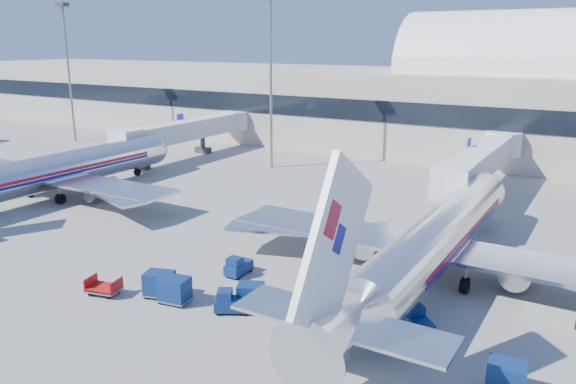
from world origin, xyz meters
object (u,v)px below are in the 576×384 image
Objects in this scene: tug_lead at (231,302)px; tug_left at (238,266)px; cart_train_c at (160,284)px; cart_train_b at (175,289)px; airliner_main at (434,241)px; cart_train_a at (251,295)px; jetbridge_mid at (193,129)px; jetbridge_near at (484,159)px; tug_right at (417,321)px; airliner_mid at (50,172)px; mast_far_west at (67,52)px; cart_solo_near at (323,340)px; barrier_near at (548,315)px; cart_solo_far at (506,378)px; cart_open_red at (104,289)px; mast_west at (271,56)px.

tug_lead reaches higher than tug_left.
cart_train_b is at bearing -24.58° from cart_train_c.
airliner_main reaches higher than cart_train_a.
jetbridge_near is at bearing 0.00° from jetbridge_mid.
tug_right is 1.06× the size of tug_left.
airliner_mid reaches higher than jetbridge_mid.
jetbridge_mid is at bearing 43.67° from tug_left.
mast_far_west is at bearing 127.91° from cart_train_c.
cart_solo_near is (67.99, -38.43, -13.88)m from mast_far_west.
barrier_near is 1.16× the size of tug_lead.
cart_solo_far is (19.60, -4.99, 0.22)m from tug_left.
tug_right is at bearing 66.59° from cart_solo_near.
jetbridge_near is 11.87× the size of cart_train_c.
cart_train_a is at bearing -30.19° from mast_far_west.
cart_open_red is at bearing 178.81° from cart_solo_far.
airliner_main is at bearing -20.01° from mast_far_west.
cart_solo_near is at bearing -10.41° from cart_open_red.
tug_right is 1.10× the size of cart_solo_near.
tug_right reaches higher than cart_open_red.
airliner_main is 42.00m from airliner_mid.
jetbridge_mid is 12.10× the size of tug_left.
cart_solo_far is at bearing -25.59° from mast_far_west.
mast_west is 54.25m from cart_solo_far.
tug_right is at bearing -83.40° from jetbridge_near.
mast_west is 47.94m from tug_right.
airliner_mid is 34.89m from cart_train_a.
cart_train_b reaches higher than cart_train_c.
tug_lead is 16.48m from cart_solo_far.
cart_solo_near is (11.28, -0.67, -0.01)m from cart_train_b.
tug_right is 14.01m from tug_left.
airliner_main is 15.38× the size of cart_open_red.
tug_right is 1.00× the size of cart_open_red.
cart_train_c is at bearing 175.21° from cart_solo_far.
cart_solo_far is at bearing -104.92° from tug_left.
cart_solo_far is at bearing -8.22° from cart_open_red.
cart_train_a is at bearing -155.33° from barrier_near.
barrier_near is at bearing -2.87° from airliner_mid.
jetbridge_mid reaches higher than tug_left.
cart_solo_near reaches higher than cart_open_red.
cart_train_a is at bearing 15.23° from cart_train_b.
mast_far_west is at bearing 137.01° from cart_train_b.
mast_far_west is 79.33m from cart_solo_near.
cart_solo_near is (12.76, -0.84, -0.00)m from cart_train_c.
jetbridge_mid is 10.67× the size of tug_lead.
cart_train_a is (-10.23, -2.43, 0.15)m from tug_right.
tug_left is 1.05× the size of cart_train_b.
tug_lead reaches higher than tug_right.
tug_right is (3.94, -34.05, -3.26)m from jetbridge_near.
cart_train_c is (15.23, -37.59, -13.87)m from mast_west.
tug_left is 0.94× the size of cart_open_red.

